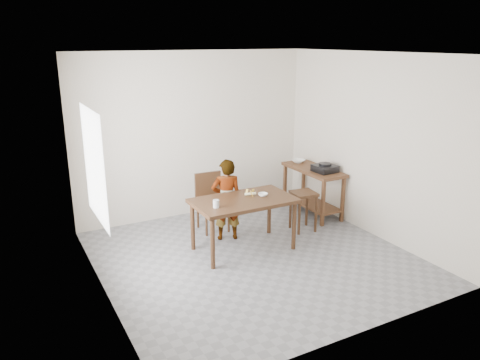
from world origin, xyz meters
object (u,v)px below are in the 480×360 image
dining_table (243,224)px  child (227,200)px  prep_counter (313,191)px  stool (303,211)px  dining_chair (213,203)px

dining_table → child: 0.50m
prep_counter → child: bearing=-171.7°
child → stool: child is taller
dining_table → prep_counter: 1.86m
stool → dining_table: bearing=-171.3°
dining_table → stool: size_ratio=2.26×
stool → child: bearing=167.4°
dining_chair → stool: dining_chair is taller
dining_chair → stool: (1.23, -0.67, -0.13)m
prep_counter → child: (-1.76, -0.26, 0.21)m
dining_table → dining_chair: (-0.07, 0.85, 0.07)m
child → dining_chair: size_ratio=1.38×
dining_table → dining_chair: size_ratio=1.58×
stool → dining_chair: bearing=151.3°
dining_table → prep_counter: (1.72, 0.70, 0.03)m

